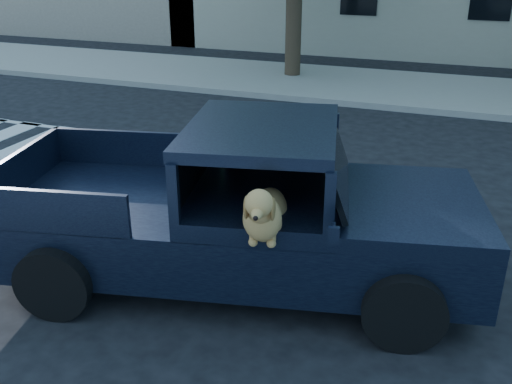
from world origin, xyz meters
The scene contains 3 objects.
ground centered at (0.00, 0.00, 0.00)m, with size 120.00×120.00×0.00m, color black.
far_sidewalk centered at (0.00, 9.20, 0.07)m, with size 60.00×4.00×0.15m, color gray.
pickup_truck centered at (-1.50, -0.67, 0.62)m, with size 5.42×3.13×1.83m.
Camera 1 is at (0.76, -5.85, 3.53)m, focal length 40.00 mm.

